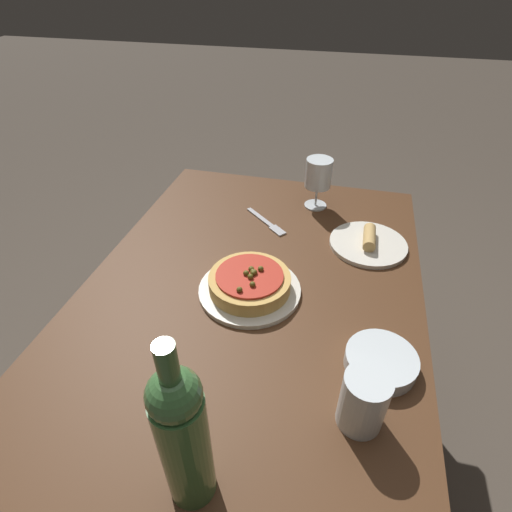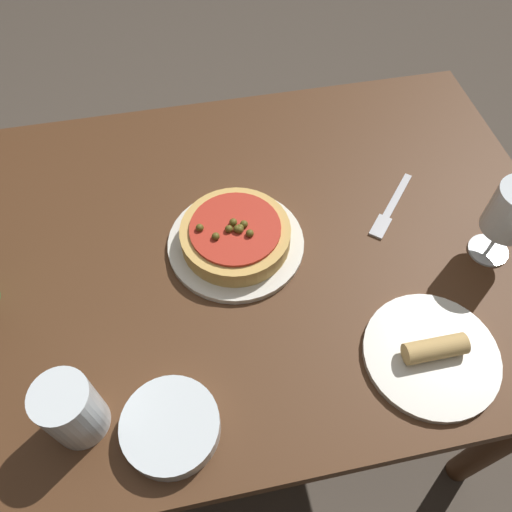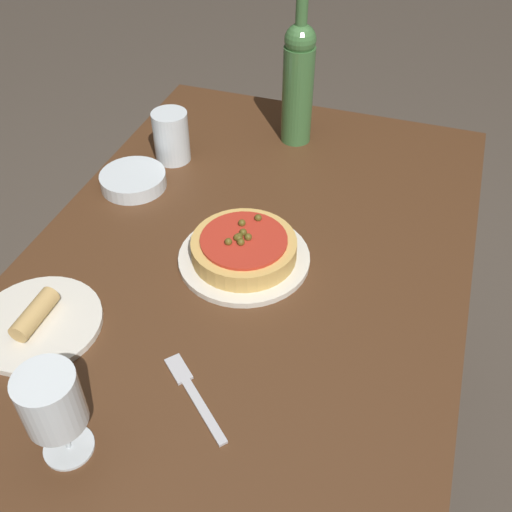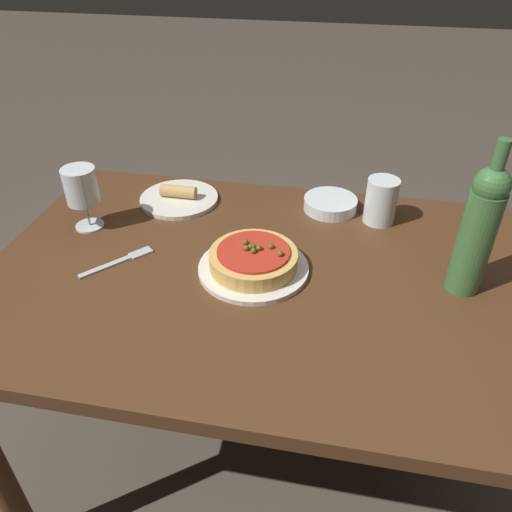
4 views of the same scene
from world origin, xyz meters
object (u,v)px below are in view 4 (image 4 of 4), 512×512
object	(u,v)px
pizza	(253,259)
side_bowl	(330,204)
dining_table	(258,306)
dinner_plate	(253,269)
wine_bottle	(478,228)
wine_glass	(81,188)
side_plate	(179,198)
water_cup	(381,201)
fork	(121,261)

from	to	relation	value
pizza	side_bowl	bearing A→B (deg)	-115.69
dining_table	dinner_plate	size ratio (longest dim) A/B	4.95
dinner_plate	wine_bottle	distance (m)	0.47
dinner_plate	wine_bottle	world-z (taller)	wine_bottle
wine_glass	wine_bottle	distance (m)	0.90
dinner_plate	side_bowl	size ratio (longest dim) A/B	1.74
side_bowl	dinner_plate	bearing A→B (deg)	64.31
pizza	wine_glass	distance (m)	0.47
pizza	side_plate	bearing A→B (deg)	-46.49
dining_table	pizza	bearing A→B (deg)	15.25
dinner_plate	water_cup	bearing A→B (deg)	-135.24
wine_glass	dining_table	bearing A→B (deg)	167.25
wine_bottle	side_plate	size ratio (longest dim) A/B	1.56
dinner_plate	fork	size ratio (longest dim) A/B	1.68
pizza	fork	bearing A→B (deg)	3.93
water_cup	wine_bottle	bearing A→B (deg)	125.40
wine_glass	fork	distance (m)	0.22
dining_table	dinner_plate	distance (m)	0.11
dinner_plate	pizza	world-z (taller)	pizza
wine_bottle	water_cup	distance (m)	0.31
wine_bottle	pizza	bearing A→B (deg)	3.81
water_cup	pizza	bearing A→B (deg)	44.75
dining_table	wine_glass	xyz separation A→B (m)	(0.46, -0.10, 0.21)
fork	pizza	bearing A→B (deg)	-44.87
dinner_plate	wine_glass	bearing A→B (deg)	-13.47
dinner_plate	fork	distance (m)	0.31
pizza	fork	xyz separation A→B (m)	(0.31, 0.02, -0.03)
dining_table	wine_bottle	world-z (taller)	wine_bottle
wine_bottle	dinner_plate	bearing A→B (deg)	3.83
dining_table	side_bowl	bearing A→B (deg)	-114.15
side_bowl	dining_table	bearing A→B (deg)	65.85
water_cup	side_bowl	size ratio (longest dim) A/B	0.82
water_cup	side_bowl	bearing A→B (deg)	-16.13
pizza	water_cup	bearing A→B (deg)	-135.25
wine_bottle	side_bowl	bearing A→B (deg)	-43.07
dining_table	water_cup	world-z (taller)	water_cup
dining_table	water_cup	size ratio (longest dim) A/B	10.46
dinner_plate	fork	bearing A→B (deg)	3.90
water_cup	fork	size ratio (longest dim) A/B	0.80
dining_table	water_cup	bearing A→B (deg)	-134.36
wine_bottle	fork	size ratio (longest dim) A/B	2.28
fork	side_bowl	bearing A→B (deg)	-12.72
pizza	dining_table	bearing A→B (deg)	-164.75
pizza	side_bowl	distance (m)	0.35
side_plate	dining_table	bearing A→B (deg)	135.06
fork	side_plate	size ratio (longest dim) A/B	0.69
dinner_plate	pizza	distance (m)	0.03
wine_bottle	water_cup	xyz separation A→B (m)	(0.17, -0.24, -0.09)
dining_table	fork	distance (m)	0.34
water_cup	side_plate	size ratio (longest dim) A/B	0.55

